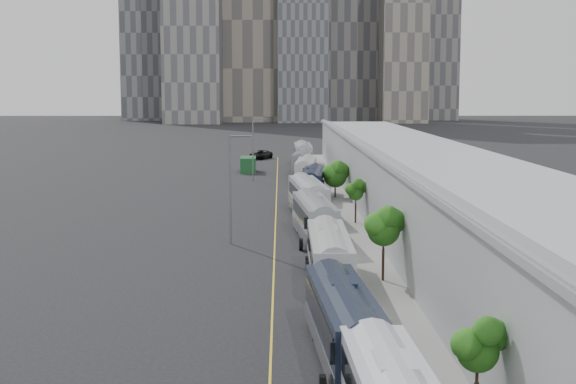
{
  "coord_description": "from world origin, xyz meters",
  "views": [
    {
      "loc": [
        -1.04,
        -16.91,
        12.46
      ],
      "look_at": [
        -0.31,
        58.35,
        3.0
      ],
      "focal_mm": 50.0,
      "sensor_mm": 36.0,
      "label": 1
    }
  ],
  "objects_px": {
    "shipping_container": "(248,165)",
    "bus_6": "(306,173)",
    "bus_7": "(303,165)",
    "street_lamp_far": "(254,145)",
    "bus_8": "(303,156)",
    "suv": "(261,155)",
    "bus_5": "(313,186)",
    "street_lamp_near": "(233,181)",
    "bus_4": "(308,201)",
    "bus_3": "(314,222)",
    "bus_1": "(344,330)",
    "bus_2": "(329,262)"
  },
  "relations": [
    {
      "from": "bus_1",
      "to": "bus_4",
      "type": "xyz_separation_m",
      "value": [
        -0.17,
        43.22,
        0.11
      ]
    },
    {
      "from": "bus_6",
      "to": "bus_2",
      "type": "bearing_deg",
      "value": -85.44
    },
    {
      "from": "bus_1",
      "to": "street_lamp_near",
      "type": "bearing_deg",
      "value": 99.7
    },
    {
      "from": "street_lamp_far",
      "to": "shipping_container",
      "type": "relative_size",
      "value": 1.48
    },
    {
      "from": "bus_7",
      "to": "shipping_container",
      "type": "distance_m",
      "value": 9.38
    },
    {
      "from": "bus_6",
      "to": "shipping_container",
      "type": "distance_m",
      "value": 17.77
    },
    {
      "from": "bus_2",
      "to": "suv",
      "type": "xyz_separation_m",
      "value": [
        -6.82,
        97.6,
        -0.7
      ]
    },
    {
      "from": "bus_5",
      "to": "bus_7",
      "type": "relative_size",
      "value": 0.97
    },
    {
      "from": "bus_1",
      "to": "bus_7",
      "type": "bearing_deg",
      "value": 86.06
    },
    {
      "from": "bus_7",
      "to": "suv",
      "type": "xyz_separation_m",
      "value": [
        -7.05,
        28.36,
        -0.72
      ]
    },
    {
      "from": "bus_6",
      "to": "bus_8",
      "type": "xyz_separation_m",
      "value": [
        0.31,
        25.48,
        0.2
      ]
    },
    {
      "from": "bus_7",
      "to": "street_lamp_far",
      "type": "height_order",
      "value": "street_lamp_far"
    },
    {
      "from": "bus_7",
      "to": "shipping_container",
      "type": "height_order",
      "value": "bus_7"
    },
    {
      "from": "bus_2",
      "to": "street_lamp_near",
      "type": "distance_m",
      "value": 16.22
    },
    {
      "from": "street_lamp_near",
      "to": "street_lamp_far",
      "type": "distance_m",
      "value": 46.67
    },
    {
      "from": "bus_2",
      "to": "street_lamp_near",
      "type": "xyz_separation_m",
      "value": [
        -7.05,
        14.15,
        3.65
      ]
    },
    {
      "from": "bus_2",
      "to": "bus_7",
      "type": "height_order",
      "value": "bus_7"
    },
    {
      "from": "bus_3",
      "to": "bus_8",
      "type": "bearing_deg",
      "value": 84.47
    },
    {
      "from": "bus_8",
      "to": "street_lamp_near",
      "type": "height_order",
      "value": "street_lamp_near"
    },
    {
      "from": "bus_7",
      "to": "street_lamp_far",
      "type": "distance_m",
      "value": 11.52
    },
    {
      "from": "bus_3",
      "to": "bus_7",
      "type": "height_order",
      "value": "same"
    },
    {
      "from": "bus_5",
      "to": "street_lamp_near",
      "type": "distance_m",
      "value": 29.81
    },
    {
      "from": "bus_1",
      "to": "bus_5",
      "type": "xyz_separation_m",
      "value": [
        0.88,
        57.39,
        -0.01
      ]
    },
    {
      "from": "bus_1",
      "to": "suv",
      "type": "bearing_deg",
      "value": 89.73
    },
    {
      "from": "bus_7",
      "to": "bus_5",
      "type": "bearing_deg",
      "value": -84.08
    },
    {
      "from": "suv",
      "to": "bus_6",
      "type": "bearing_deg",
      "value": -56.62
    },
    {
      "from": "bus_2",
      "to": "shipping_container",
      "type": "height_order",
      "value": "bus_2"
    },
    {
      "from": "bus_5",
      "to": "street_lamp_near",
      "type": "height_order",
      "value": "street_lamp_near"
    },
    {
      "from": "street_lamp_far",
      "to": "bus_3",
      "type": "bearing_deg",
      "value": -81.74
    },
    {
      "from": "bus_1",
      "to": "bus_7",
      "type": "height_order",
      "value": "bus_7"
    },
    {
      "from": "bus_4",
      "to": "street_lamp_near",
      "type": "distance_m",
      "value": 16.25
    },
    {
      "from": "street_lamp_near",
      "to": "shipping_container",
      "type": "bearing_deg",
      "value": 91.07
    },
    {
      "from": "shipping_container",
      "to": "bus_6",
      "type": "bearing_deg",
      "value": -63.56
    },
    {
      "from": "shipping_container",
      "to": "bus_7",
      "type": "bearing_deg",
      "value": -28.6
    },
    {
      "from": "bus_4",
      "to": "bus_8",
      "type": "xyz_separation_m",
      "value": [
        1.02,
        54.76,
        0.07
      ]
    },
    {
      "from": "bus_2",
      "to": "bus_8",
      "type": "bearing_deg",
      "value": 89.95
    },
    {
      "from": "street_lamp_near",
      "to": "suv",
      "type": "xyz_separation_m",
      "value": [
        0.23,
        83.45,
        -4.35
      ]
    },
    {
      "from": "bus_4",
      "to": "suv",
      "type": "bearing_deg",
      "value": 90.14
    },
    {
      "from": "bus_4",
      "to": "shipping_container",
      "type": "height_order",
      "value": "bus_4"
    },
    {
      "from": "bus_7",
      "to": "bus_2",
      "type": "bearing_deg",
      "value": -85.23
    },
    {
      "from": "bus_8",
      "to": "suv",
      "type": "xyz_separation_m",
      "value": [
        -7.46,
        14.31,
        -0.85
      ]
    },
    {
      "from": "bus_6",
      "to": "bus_7",
      "type": "distance_m",
      "value": 11.43
    },
    {
      "from": "bus_3",
      "to": "street_lamp_far",
      "type": "relative_size",
      "value": 1.43
    },
    {
      "from": "bus_1",
      "to": "bus_2",
      "type": "distance_m",
      "value": 14.7
    },
    {
      "from": "bus_6",
      "to": "street_lamp_far",
      "type": "xyz_separation_m",
      "value": [
        -7.12,
        3.01,
        3.62
      ]
    },
    {
      "from": "bus_2",
      "to": "bus_7",
      "type": "xyz_separation_m",
      "value": [
        0.22,
        69.24,
        0.02
      ]
    },
    {
      "from": "bus_6",
      "to": "bus_1",
      "type": "bearing_deg",
      "value": -85.53
    },
    {
      "from": "bus_6",
      "to": "suv",
      "type": "xyz_separation_m",
      "value": [
        -7.16,
        39.79,
        -0.66
      ]
    },
    {
      "from": "bus_1",
      "to": "bus_8",
      "type": "xyz_separation_m",
      "value": [
        0.85,
        97.98,
        0.18
      ]
    },
    {
      "from": "bus_4",
      "to": "bus_8",
      "type": "relative_size",
      "value": 0.97
    }
  ]
}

